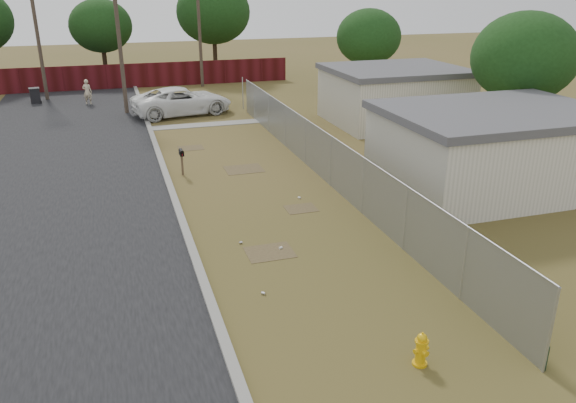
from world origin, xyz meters
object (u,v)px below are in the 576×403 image
object	(u,v)px
mailbox	(182,155)
pedestrian	(87,92)
trash_bin	(35,95)
fire_hydrant	(421,350)
pickup_truck	(182,101)

from	to	relation	value
mailbox	pedestrian	bearing A→B (deg)	103.54
pedestrian	trash_bin	xyz separation A→B (m)	(-3.35, 1.42, -0.30)
fire_hydrant	pedestrian	distance (m)	31.34
pickup_truck	trash_bin	xyz separation A→B (m)	(-8.86, 6.38, -0.31)
fire_hydrant	trash_bin	distance (m)	33.61
pickup_truck	pedestrian	size ratio (longest dim) A/B	3.64
fire_hydrant	mailbox	distance (m)	14.39
fire_hydrant	pickup_truck	bearing A→B (deg)	93.49
fire_hydrant	trash_bin	world-z (taller)	trash_bin
pedestrian	mailbox	bearing A→B (deg)	121.21
mailbox	pedestrian	world-z (taller)	pedestrian
mailbox	pickup_truck	size ratio (longest dim) A/B	0.19
fire_hydrant	pickup_truck	distance (m)	25.63
pedestrian	fire_hydrant	bearing A→B (deg)	120.70
mailbox	trash_bin	xyz separation A→B (m)	(-7.32, 17.91, -0.36)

